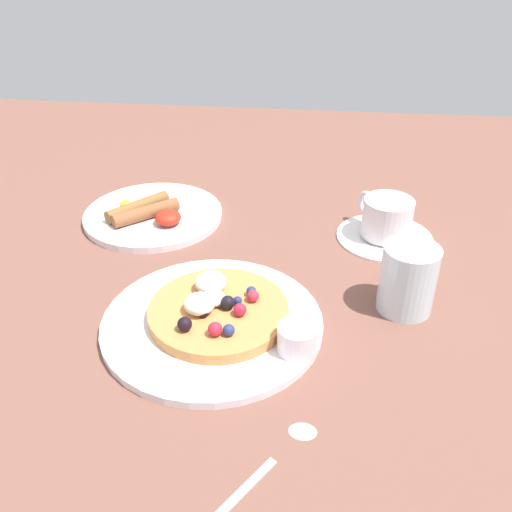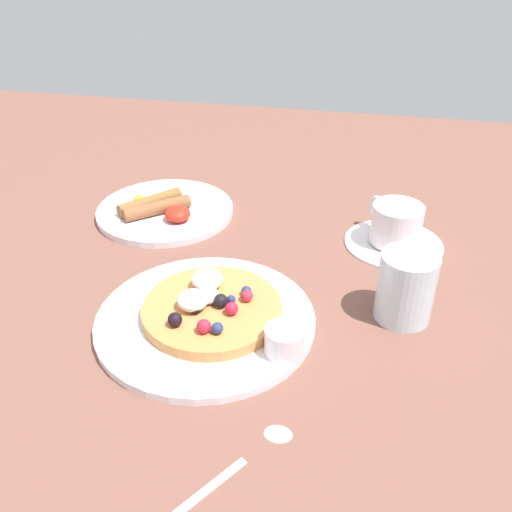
{
  "view_description": "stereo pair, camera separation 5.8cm",
  "coord_description": "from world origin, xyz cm",
  "px_view_note": "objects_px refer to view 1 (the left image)",
  "views": [
    {
      "loc": [
        11.93,
        -60.06,
        43.49
      ],
      "look_at": [
        4.99,
        1.68,
        4.0
      ],
      "focal_mm": 39.02,
      "sensor_mm": 36.0,
      "label": 1
    },
    {
      "loc": [
        17.63,
        -59.15,
        43.49
      ],
      "look_at": [
        4.99,
        1.68,
        4.0
      ],
      "focal_mm": 39.02,
      "sensor_mm": 36.0,
      "label": 2
    }
  ],
  "objects_px": {
    "coffee_saucer": "(385,236)",
    "water_glass": "(408,279)",
    "syrup_ramekin": "(297,338)",
    "coffee_cup": "(387,217)",
    "breakfast_plate": "(153,215)",
    "teaspoon": "(282,450)",
    "pancake_plate": "(212,323)"
  },
  "relations": [
    {
      "from": "coffee_cup",
      "to": "breakfast_plate",
      "type": "bearing_deg",
      "value": 176.59
    },
    {
      "from": "pancake_plate",
      "to": "coffee_saucer",
      "type": "distance_m",
      "value": 0.33
    },
    {
      "from": "pancake_plate",
      "to": "coffee_cup",
      "type": "bearing_deg",
      "value": 46.76
    },
    {
      "from": "coffee_cup",
      "to": "water_glass",
      "type": "distance_m",
      "value": 0.18
    },
    {
      "from": "breakfast_plate",
      "to": "coffee_cup",
      "type": "height_order",
      "value": "coffee_cup"
    },
    {
      "from": "coffee_saucer",
      "to": "teaspoon",
      "type": "bearing_deg",
      "value": -107.25
    },
    {
      "from": "water_glass",
      "to": "teaspoon",
      "type": "bearing_deg",
      "value": -119.92
    },
    {
      "from": "coffee_saucer",
      "to": "water_glass",
      "type": "distance_m",
      "value": 0.18
    },
    {
      "from": "pancake_plate",
      "to": "breakfast_plate",
      "type": "distance_m",
      "value": 0.3
    },
    {
      "from": "syrup_ramekin",
      "to": "water_glass",
      "type": "xyz_separation_m",
      "value": [
        0.13,
        0.11,
        0.02
      ]
    },
    {
      "from": "coffee_saucer",
      "to": "water_glass",
      "type": "bearing_deg",
      "value": -87.04
    },
    {
      "from": "breakfast_plate",
      "to": "water_glass",
      "type": "xyz_separation_m",
      "value": [
        0.38,
        -0.2,
        0.04
      ]
    },
    {
      "from": "breakfast_plate",
      "to": "teaspoon",
      "type": "bearing_deg",
      "value": -60.91
    },
    {
      "from": "syrup_ramekin",
      "to": "teaspoon",
      "type": "bearing_deg",
      "value": -92.77
    },
    {
      "from": "pancake_plate",
      "to": "water_glass",
      "type": "xyz_separation_m",
      "value": [
        0.23,
        0.06,
        0.04
      ]
    },
    {
      "from": "breakfast_plate",
      "to": "pancake_plate",
      "type": "bearing_deg",
      "value": -61.0
    },
    {
      "from": "pancake_plate",
      "to": "syrup_ramekin",
      "type": "bearing_deg",
      "value": -22.38
    },
    {
      "from": "coffee_saucer",
      "to": "water_glass",
      "type": "xyz_separation_m",
      "value": [
        0.01,
        -0.17,
        0.04
      ]
    },
    {
      "from": "coffee_cup",
      "to": "water_glass",
      "type": "bearing_deg",
      "value": -86.73
    },
    {
      "from": "pancake_plate",
      "to": "water_glass",
      "type": "height_order",
      "value": "water_glass"
    },
    {
      "from": "water_glass",
      "to": "breakfast_plate",
      "type": "bearing_deg",
      "value": 152.49
    },
    {
      "from": "coffee_cup",
      "to": "syrup_ramekin",
      "type": "bearing_deg",
      "value": -113.17
    },
    {
      "from": "syrup_ramekin",
      "to": "water_glass",
      "type": "distance_m",
      "value": 0.17
    },
    {
      "from": "pancake_plate",
      "to": "syrup_ramekin",
      "type": "height_order",
      "value": "syrup_ramekin"
    },
    {
      "from": "water_glass",
      "to": "coffee_saucer",
      "type": "bearing_deg",
      "value": 92.96
    },
    {
      "from": "syrup_ramekin",
      "to": "coffee_cup",
      "type": "height_order",
      "value": "coffee_cup"
    },
    {
      "from": "coffee_cup",
      "to": "coffee_saucer",
      "type": "bearing_deg",
      "value": -53.4
    },
    {
      "from": "syrup_ramekin",
      "to": "coffee_cup",
      "type": "bearing_deg",
      "value": 66.83
    },
    {
      "from": "coffee_saucer",
      "to": "coffee_cup",
      "type": "distance_m",
      "value": 0.03
    },
    {
      "from": "coffee_saucer",
      "to": "coffee_cup",
      "type": "height_order",
      "value": "coffee_cup"
    },
    {
      "from": "breakfast_plate",
      "to": "teaspoon",
      "type": "relative_size",
      "value": 1.84
    },
    {
      "from": "teaspoon",
      "to": "water_glass",
      "type": "relative_size",
      "value": 1.38
    }
  ]
}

